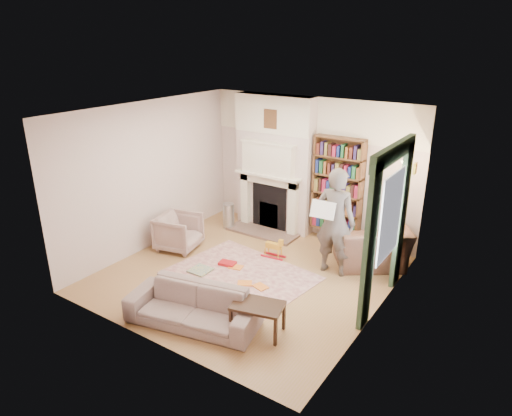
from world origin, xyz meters
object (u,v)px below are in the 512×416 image
Objects in this scene: sofa at (193,306)px; rocking_horse at (273,248)px; bookcase at (338,185)px; armchair_left at (179,232)px; paraffin_heater at (229,216)px; man_reading at (335,222)px; coffee_table at (258,318)px; armchair_reading at (371,245)px.

rocking_horse is (-0.14, 2.41, -0.08)m from sofa.
bookcase is at bearing 70.06° from sofa.
bookcase reaches higher than armchair_left.
paraffin_heater is (0.18, 1.35, -0.07)m from armchair_left.
paraffin_heater is (-2.69, 0.56, -0.67)m from man_reading.
coffee_table is 1.27× the size of paraffin_heater.
man_reading is at bearing 73.11° from coffee_table.
armchair_left is at bearing 124.57° from sofa.
man_reading is at bearing -66.69° from bookcase.
armchair_left is 3.04m from man_reading.
bookcase reaches higher than coffee_table.
sofa is (-0.48, -3.74, -0.90)m from bookcase.
man_reading is (2.87, 0.79, 0.60)m from armchair_left.
man_reading is 2.70× the size of coffee_table.
man_reading is at bearing 55.59° from sofa.
man_reading is at bearing -87.48° from armchair_left.
sofa is 2.41m from rocking_horse.
man_reading reaches higher than coffee_table.
coffee_table is (0.89, 0.33, -0.05)m from sofa.
bookcase is 2.44× the size of armchair_left.
bookcase is at bearing -67.74° from armchair_reading.
rocking_horse is (-0.62, -1.33, -0.98)m from bookcase.
paraffin_heater is (-1.68, 3.07, -0.00)m from sofa.
sofa is at bearing -97.35° from bookcase.
coffee_table is at bearing 7.75° from sofa.
armchair_reading is 3.44m from sofa.
man_reading is 2.83m from paraffin_heater.
coffee_table is (0.41, -3.41, -0.95)m from bookcase.
sofa is 3.44× the size of paraffin_heater.
rocking_horse is at bearing -81.34° from armchair_left.
sofa is (1.86, -1.72, -0.07)m from armchair_left.
paraffin_heater reaches higher than rocking_horse.
armchair_left is 1.08× the size of coffee_table.
rocking_horse is (-1.03, 2.08, -0.03)m from coffee_table.
coffee_table is 1.56× the size of rocking_horse.
bookcase is 0.98× the size of man_reading.
armchair_reading reaches higher than sofa.
rocking_horse is at bearing 2.80° from man_reading.
armchair_reading is at bearing 0.78° from paraffin_heater.
armchair_left is 3.09m from coffee_table.
sofa reaches higher than coffee_table.
armchair_left is at bearing -139.32° from bookcase.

